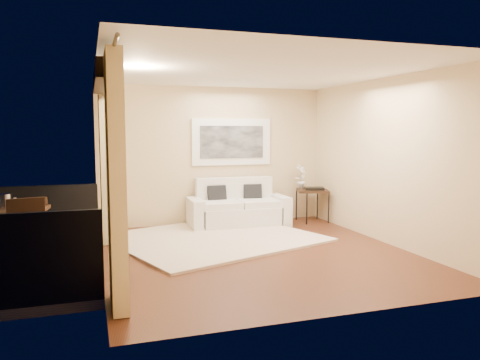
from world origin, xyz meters
TOP-DOWN VIEW (x-y plane):
  - floor at (0.00, 0.00)m, footprint 5.00×5.00m
  - room_shell at (-2.13, 0.00)m, footprint 5.00×6.40m
  - balcony at (-3.31, 0.00)m, footprint 1.81×2.60m
  - curtains at (-2.11, 0.00)m, footprint 0.16×4.80m
  - artwork at (0.36, 2.46)m, footprint 1.62×0.07m
  - rug at (-0.38, 1.10)m, footprint 3.92×3.66m
  - sofa at (0.36, 2.09)m, footprint 1.93×0.87m
  - side_table at (1.93, 2.00)m, footprint 0.76×0.76m
  - tray at (1.94, 1.94)m, footprint 0.45×0.40m
  - orchid at (1.76, 2.18)m, footprint 0.33×0.30m
  - bistro_table at (-3.30, 0.46)m, footprint 0.77×0.77m
  - balcony_chair_far at (-3.17, 0.70)m, footprint 0.49×0.50m
  - balcony_chair_near at (-3.11, -0.31)m, footprint 0.52×0.52m
  - ice_bucket at (-3.49, 0.53)m, footprint 0.18×0.18m
  - candle at (-3.24, 0.58)m, footprint 0.06×0.06m
  - vase at (-3.31, 0.25)m, footprint 0.04×0.04m
  - glass_a at (-3.16, 0.37)m, footprint 0.06×0.06m
  - glass_b at (-3.10, 0.48)m, footprint 0.06×0.06m

SIDE VIEW (x-z plane):
  - floor at x=0.00m, z-range 0.00..0.00m
  - rug at x=-0.38m, z-range 0.00..0.04m
  - balcony at x=-3.31m, z-range -0.41..0.76m
  - sofa at x=0.36m, z-range -0.13..0.79m
  - balcony_chair_far at x=-3.17m, z-range 0.07..0.96m
  - balcony_chair_near at x=-3.11m, z-range 0.08..1.10m
  - side_table at x=1.93m, z-range 0.27..0.93m
  - tray at x=1.94m, z-range 0.66..0.71m
  - bistro_table at x=-3.30m, z-range 0.31..1.09m
  - candle at x=-3.24m, z-range 0.78..0.85m
  - glass_a at x=-3.16m, z-range 0.78..0.90m
  - glass_b at x=-3.10m, z-range 0.78..0.90m
  - vase at x=-3.31m, z-range 0.78..0.96m
  - ice_bucket at x=-3.49m, z-range 0.78..0.98m
  - orchid at x=1.76m, z-range 0.66..1.17m
  - curtains at x=-2.11m, z-range 0.02..2.66m
  - artwork at x=0.36m, z-range 1.16..2.08m
  - room_shell at x=-2.13m, z-range 0.02..5.02m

